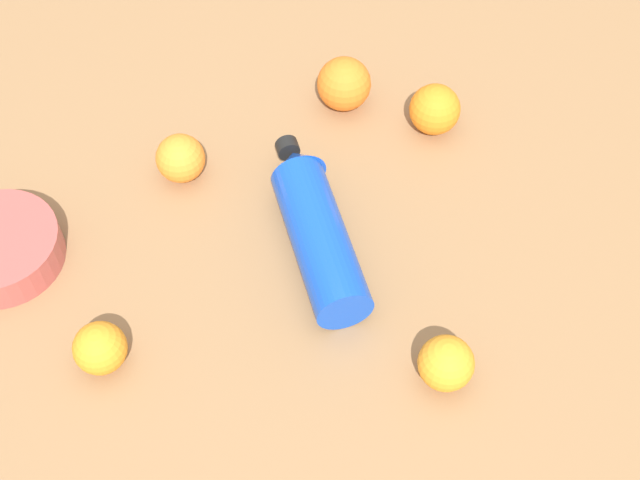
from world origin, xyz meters
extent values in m
plane|color=olive|center=(0.00, 0.00, 0.00)|extent=(2.40, 2.40, 0.00)
cylinder|color=blue|center=(0.04, 0.01, 0.04)|extent=(0.23, 0.10, 0.07)
cone|color=blue|center=(-0.10, 0.00, 0.04)|extent=(0.05, 0.08, 0.07)
cylinder|color=black|center=(-0.13, -0.01, 0.04)|extent=(0.02, 0.03, 0.03)
sphere|color=orange|center=(0.23, 0.13, 0.03)|extent=(0.07, 0.07, 0.07)
sphere|color=orange|center=(-0.13, -0.16, 0.03)|extent=(0.07, 0.07, 0.07)
sphere|color=orange|center=(-0.16, 0.21, 0.04)|extent=(0.07, 0.07, 0.07)
sphere|color=orange|center=(-0.23, 0.09, 0.04)|extent=(0.08, 0.08, 0.08)
sphere|color=orange|center=(0.15, -0.27, 0.03)|extent=(0.06, 0.06, 0.06)
cylinder|color=#B24C47|center=(-0.03, -0.40, 0.02)|extent=(0.16, 0.16, 0.05)
camera|label=1|loc=(0.68, -0.09, 0.95)|focal=49.30mm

